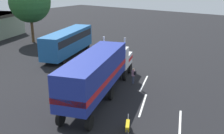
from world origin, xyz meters
TOP-DOWN VIEW (x-y plane):
  - ground_plane at (0.00, 0.00)m, footprint 120.00×120.00m
  - lane_stripe_near at (0.23, -3.50)m, footprint 4.19×1.66m
  - lane_stripe_mid at (-4.13, -5.91)m, footprint 4.13×1.82m
  - lane_stripe_far at (-5.32, -9.70)m, footprint 4.15×1.78m
  - semi_truck at (-5.07, -2.00)m, footprint 14.14×7.23m
  - person_bystander at (-0.48, -2.66)m, footprint 0.34×0.46m
  - parked_bus at (3.18, 10.11)m, footprint 11.22×6.04m
  - motorcycle at (-8.57, -7.28)m, footprint 1.88×1.14m
  - tree_left at (5.49, 20.63)m, footprint 6.58×6.58m

SIDE VIEW (x-z plane):
  - ground_plane at x=0.00m, z-range 0.00..0.00m
  - lane_stripe_near at x=0.23m, z-range 0.00..0.01m
  - lane_stripe_mid at x=-4.13m, z-range 0.00..0.01m
  - lane_stripe_far at x=-5.32m, z-range 0.00..0.01m
  - motorcycle at x=-8.57m, z-range -0.08..1.04m
  - person_bystander at x=-0.48m, z-range 0.08..1.71m
  - parked_bus at x=3.18m, z-range 0.37..3.77m
  - semi_truck at x=-5.07m, z-range 0.27..4.77m
  - tree_left at x=5.49m, z-range 1.61..11.44m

